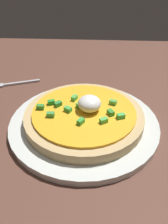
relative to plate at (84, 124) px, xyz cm
name	(u,v)px	position (x,y,z in cm)	size (l,w,h in cm)	color
dining_table	(106,124)	(4.07, 2.41, -1.95)	(97.27, 88.90, 2.71)	brown
plate	(84,124)	(0.00, 0.00, 0.00)	(26.78, 26.78, 1.19)	silver
pizza	(84,116)	(0.03, 0.01, 1.80)	(21.14, 21.14, 4.93)	tan
fork	(11,84)	(-17.95, 14.30, -0.34)	(11.00, 4.73, 0.50)	#B7B7BC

